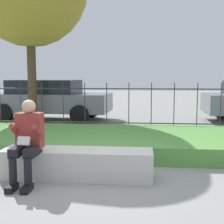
{
  "coord_description": "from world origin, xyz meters",
  "views": [
    {
      "loc": [
        0.68,
        -4.73,
        1.61
      ],
      "look_at": [
        -0.03,
        2.62,
        0.75
      ],
      "focal_mm": 50.0,
      "sensor_mm": 36.0,
      "label": 1
    }
  ],
  "objects": [
    {
      "name": "person_seated_reader",
      "position": [
        -1.02,
        -0.3,
        0.68
      ],
      "size": [
        0.42,
        0.73,
        1.25
      ],
      "color": "black",
      "rests_on": "ground_plane"
    },
    {
      "name": "grass_berm",
      "position": [
        0.0,
        2.04,
        0.17
      ],
      "size": [
        9.54,
        2.67,
        0.34
      ],
      "color": "#569342",
      "rests_on": "ground_plane"
    },
    {
      "name": "stone_bench",
      "position": [
        -0.33,
        0.0,
        0.2
      ],
      "size": [
        2.38,
        0.54,
        0.46
      ],
      "color": "beige",
      "rests_on": "ground_plane"
    },
    {
      "name": "ground_plane",
      "position": [
        0.0,
        0.0,
        0.0
      ],
      "size": [
        60.0,
        60.0,
        0.0
      ],
      "primitive_type": "plane",
      "color": "gray"
    },
    {
      "name": "car_parked_left",
      "position": [
        -2.73,
        6.39,
        0.78
      ],
      "size": [
        4.5,
        2.18,
        1.46
      ],
      "rotation": [
        0.0,
        0.0,
        -0.07
      ],
      "color": "slate",
      "rests_on": "ground_plane"
    },
    {
      "name": "iron_fence",
      "position": [
        -0.0,
        4.0,
        0.75
      ],
      "size": [
        7.54,
        0.03,
        1.42
      ],
      "color": "#332D28",
      "rests_on": "ground_plane"
    }
  ]
}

